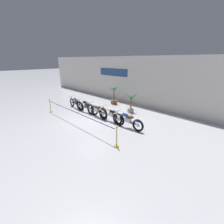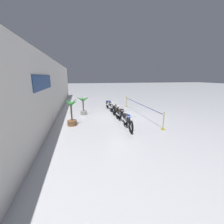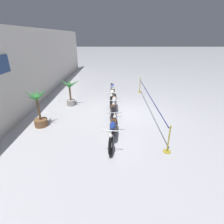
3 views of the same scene
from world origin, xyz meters
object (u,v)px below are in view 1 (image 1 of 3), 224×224
(motorcycle_blue_0, at_px, (76,103))
(potted_palm_right_of_row, at_px, (131,103))
(motorcycle_black_1, at_px, (87,107))
(stanchion_far_left, at_px, (65,110))
(motorcycle_blue_4, at_px, (127,121))
(stanchion_mid_left, at_px, (117,140))
(motorcycle_cream_3, at_px, (111,115))
(potted_palm_left_of_row, at_px, (114,96))
(motorcycle_silver_2, at_px, (96,110))

(motorcycle_blue_0, distance_m, potted_palm_right_of_row, 4.56)
(motorcycle_black_1, distance_m, stanchion_far_left, 1.93)
(motorcycle_blue_4, distance_m, potted_palm_right_of_row, 2.92)
(stanchion_mid_left, bearing_deg, stanchion_far_left, 180.00)
(potted_palm_right_of_row, height_order, stanchion_far_left, potted_palm_right_of_row)
(motorcycle_blue_0, height_order, motorcycle_black_1, motorcycle_black_1)
(motorcycle_cream_3, relative_size, stanchion_far_left, 0.34)
(potted_palm_left_of_row, distance_m, stanchion_far_left, 5.19)
(potted_palm_right_of_row, relative_size, stanchion_far_left, 0.22)
(motorcycle_black_1, bearing_deg, stanchion_far_left, -85.47)
(motorcycle_blue_4, bearing_deg, motorcycle_silver_2, -177.55)
(motorcycle_cream_3, xyz_separation_m, potted_palm_left_of_row, (-2.82, 3.22, 0.28))
(motorcycle_silver_2, bearing_deg, motorcycle_blue_4, 2.45)
(motorcycle_silver_2, xyz_separation_m, stanchion_far_left, (-1.10, -1.85, 0.21))
(motorcycle_black_1, distance_m, motorcycle_cream_3, 2.61)
(stanchion_far_left, distance_m, stanchion_mid_left, 4.80)
(motorcycle_blue_4, distance_m, stanchion_mid_left, 2.20)
(motorcycle_black_1, xyz_separation_m, stanchion_far_left, (0.15, -1.91, 0.23))
(potted_palm_left_of_row, bearing_deg, motorcycle_cream_3, -48.80)
(motorcycle_black_1, distance_m, motorcycle_blue_4, 3.97)
(motorcycle_silver_2, distance_m, potted_palm_right_of_row, 2.79)
(stanchion_mid_left, bearing_deg, potted_palm_right_of_row, 120.33)
(motorcycle_silver_2, relative_size, stanchion_mid_left, 2.19)
(stanchion_mid_left, bearing_deg, motorcycle_black_1, 158.86)
(motorcycle_silver_2, height_order, stanchion_mid_left, stanchion_mid_left)
(motorcycle_cream_3, xyz_separation_m, potted_palm_right_of_row, (-0.24, 2.44, 0.25))
(motorcycle_black_1, xyz_separation_m, potted_palm_right_of_row, (2.37, 2.48, 0.26))
(motorcycle_cream_3, bearing_deg, potted_palm_right_of_row, 95.66)
(motorcycle_cream_3, distance_m, motorcycle_blue_4, 1.36)
(stanchion_far_left, bearing_deg, motorcycle_silver_2, 59.22)
(stanchion_mid_left, bearing_deg, motorcycle_blue_0, 163.30)
(motorcycle_blue_4, bearing_deg, motorcycle_cream_3, -179.49)
(potted_palm_right_of_row, height_order, stanchion_mid_left, potted_palm_right_of_row)
(potted_palm_right_of_row, bearing_deg, potted_palm_left_of_row, 163.06)
(stanchion_mid_left, bearing_deg, motorcycle_blue_4, 116.26)
(motorcycle_blue_0, bearing_deg, motorcycle_silver_2, -1.32)
(motorcycle_cream_3, height_order, potted_palm_left_of_row, potted_palm_left_of_row)
(potted_palm_right_of_row, xyz_separation_m, stanchion_mid_left, (2.57, -4.39, -0.37))
(stanchion_far_left, relative_size, stanchion_mid_left, 6.70)
(motorcycle_blue_4, xyz_separation_m, stanchion_mid_left, (0.97, -1.97, -0.11))
(potted_palm_left_of_row, bearing_deg, motorcycle_black_1, -86.34)
(motorcycle_blue_4, xyz_separation_m, potted_palm_left_of_row, (-4.18, 3.21, 0.29))
(motorcycle_blue_4, relative_size, stanchion_far_left, 0.32)
(motorcycle_black_1, height_order, motorcycle_blue_4, motorcycle_black_1)
(potted_palm_right_of_row, bearing_deg, motorcycle_silver_2, -113.70)
(motorcycle_black_1, xyz_separation_m, motorcycle_blue_4, (3.97, 0.06, -0.00))
(motorcycle_silver_2, distance_m, motorcycle_cream_3, 1.36)
(motorcycle_silver_2, xyz_separation_m, motorcycle_cream_3, (1.36, 0.10, -0.01))
(motorcycle_silver_2, xyz_separation_m, motorcycle_blue_4, (2.71, 0.12, -0.02))
(stanchion_far_left, bearing_deg, motorcycle_blue_0, 129.79)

